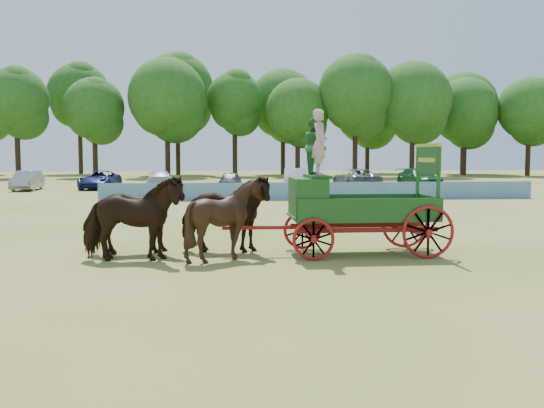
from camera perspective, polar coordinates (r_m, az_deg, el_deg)
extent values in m
plane|color=#A58B4A|center=(19.10, 17.51, -3.66)|extent=(160.00, 160.00, 0.00)
imported|color=black|center=(15.68, -13.14, -1.43)|extent=(2.56, 1.22, 2.13)
imported|color=black|center=(16.76, -12.65, -1.03)|extent=(2.68, 1.54, 2.13)
imported|color=black|center=(15.54, -4.33, -1.36)|extent=(2.17, 1.99, 2.14)
imported|color=black|center=(16.64, -4.42, -0.97)|extent=(2.67, 1.51, 2.13)
cube|color=#A4101E|center=(16.34, 3.38, -2.71)|extent=(0.12, 2.00, 0.12)
cube|color=#A4101E|center=(17.07, 13.38, -2.51)|extent=(0.12, 2.00, 0.12)
cube|color=#A4101E|center=(16.10, 8.97, -2.44)|extent=(3.80, 0.10, 0.12)
cube|color=#A4101E|center=(17.16, 8.05, -1.99)|extent=(3.80, 0.10, 0.12)
cube|color=#A4101E|center=(16.21, 0.23, -2.23)|extent=(2.80, 0.09, 0.09)
cube|color=#1D511B|center=(16.60, 8.51, -1.25)|extent=(3.80, 1.80, 0.10)
cube|color=#1D511B|center=(15.72, 9.30, -0.49)|extent=(3.80, 0.06, 0.55)
cube|color=#1D511B|center=(17.42, 7.81, 0.03)|extent=(3.80, 0.06, 0.55)
cube|color=#1D511B|center=(17.12, 14.63, -0.16)|extent=(0.06, 1.80, 0.55)
cube|color=#1D511B|center=(16.25, 3.39, 0.61)|extent=(0.85, 1.70, 1.05)
cube|color=#1D511B|center=(16.26, 4.27, 2.62)|extent=(0.55, 1.50, 0.08)
cube|color=#1D511B|center=(16.21, 2.06, -0.10)|extent=(0.10, 1.60, 0.65)
cube|color=#1D511B|center=(16.26, 2.69, -1.15)|extent=(0.55, 1.60, 0.06)
cube|color=#1D511B|center=(16.31, 15.39, 1.88)|extent=(0.08, 0.08, 1.80)
cube|color=#1D511B|center=(17.81, 13.54, 2.14)|extent=(0.08, 0.08, 1.80)
cube|color=#1D511B|center=(17.04, 14.46, 4.03)|extent=(0.07, 1.75, 0.75)
cube|color=gold|center=(17.04, 14.49, 5.38)|extent=(0.08, 1.80, 0.09)
cube|color=gold|center=(17.03, 14.34, 4.03)|extent=(0.02, 1.30, 0.12)
torus|color=#A4101E|center=(15.42, 3.93, -3.35)|extent=(1.09, 0.09, 1.09)
torus|color=#A4101E|center=(17.28, 2.88, -2.47)|extent=(1.09, 0.09, 1.09)
torus|color=#A4101E|center=(16.17, 14.49, -2.57)|extent=(1.39, 0.09, 1.39)
torus|color=#A4101E|center=(17.95, 12.40, -1.82)|extent=(1.39, 0.09, 1.39)
imported|color=#C798A0|center=(15.91, 4.51, 5.81)|extent=(0.41, 0.63, 1.72)
imported|color=#286C2C|center=(16.59, 4.08, 5.47)|extent=(0.58, 0.75, 1.54)
cube|color=#1C4E98|center=(36.02, 4.73, 1.22)|extent=(26.00, 0.08, 1.05)
imported|color=gray|center=(48.94, -22.04, 2.06)|extent=(1.76, 4.54, 1.47)
imported|color=navy|center=(48.76, -15.90, 2.20)|extent=(2.84, 5.37, 1.44)
imported|color=silver|center=(46.84, -10.48, 2.20)|extent=(2.33, 5.05, 1.43)
imported|color=#333338|center=(47.16, -3.96, 2.23)|extent=(2.11, 4.14, 1.35)
imported|color=silver|center=(47.38, 2.23, 2.42)|extent=(2.38, 5.12, 1.63)
imported|color=slate|center=(48.11, 7.92, 2.38)|extent=(3.06, 5.83, 1.56)
imported|color=#144C1E|center=(50.65, 13.71, 2.39)|extent=(2.76, 5.54, 1.55)
cylinder|color=#382314|center=(75.28, -22.80, 4.14)|extent=(0.60, 0.60, 4.87)
sphere|color=#215015|center=(75.54, -22.96, 9.10)|extent=(7.25, 7.25, 7.25)
cylinder|color=#382314|center=(74.22, -16.30, 4.14)|extent=(0.60, 0.60, 4.42)
sphere|color=#215015|center=(74.42, -16.40, 8.71)|extent=(6.99, 6.99, 6.99)
cylinder|color=#382314|center=(72.77, -9.79, 4.52)|extent=(0.60, 0.60, 5.11)
sphere|color=#215015|center=(73.07, -9.87, 9.91)|extent=(9.12, 9.12, 9.12)
cylinder|color=#382314|center=(75.53, -3.51, 4.60)|extent=(0.60, 0.60, 5.15)
sphere|color=#215015|center=(75.83, -3.54, 9.83)|extent=(6.81, 6.81, 6.81)
cylinder|color=#382314|center=(73.36, 2.42, 4.28)|extent=(0.60, 0.60, 4.32)
sphere|color=#215015|center=(73.55, 2.44, 8.81)|extent=(7.66, 7.66, 7.66)
cylinder|color=#382314|center=(72.98, 7.82, 4.69)|extent=(0.60, 0.60, 5.45)
sphere|color=#215015|center=(73.34, 7.88, 10.41)|extent=(8.94, 8.94, 8.94)
cylinder|color=#382314|center=(75.12, 13.03, 4.44)|extent=(0.60, 0.60, 5.01)
sphere|color=#215015|center=(75.40, 13.13, 9.55)|extent=(9.20, 9.20, 9.20)
cylinder|color=#382314|center=(81.58, 17.62, 4.16)|extent=(0.60, 0.60, 4.46)
sphere|color=#215015|center=(81.76, 17.73, 8.35)|extent=(8.42, 8.42, 8.42)
cylinder|color=#382314|center=(82.19, 22.94, 4.04)|extent=(0.60, 0.60, 4.53)
sphere|color=#215015|center=(82.39, 23.08, 8.27)|extent=(7.79, 7.79, 7.79)
cylinder|color=#382314|center=(87.87, -17.57, 4.66)|extent=(0.60, 0.60, 5.92)
sphere|color=#215015|center=(88.25, -17.70, 9.82)|extent=(8.49, 8.49, 8.49)
cylinder|color=#382314|center=(81.00, -8.84, 4.89)|extent=(0.60, 0.60, 6.06)
sphere|color=#215015|center=(81.44, -8.91, 10.62)|extent=(9.52, 9.52, 9.52)
cylinder|color=#382314|center=(81.90, 1.03, 4.63)|extent=(0.60, 0.60, 5.18)
sphere|color=#215015|center=(82.18, 1.04, 9.49)|extent=(9.11, 9.11, 9.11)
cylinder|color=#382314|center=(87.35, 8.95, 4.41)|extent=(0.60, 0.60, 4.66)
sphere|color=#215015|center=(87.54, 9.00, 8.50)|extent=(9.00, 9.00, 9.00)
cylinder|color=#382314|center=(87.69, 17.49, 4.38)|extent=(0.60, 0.60, 5.07)
sphere|color=#215015|center=(87.94, 17.60, 8.82)|extent=(9.13, 9.13, 9.13)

